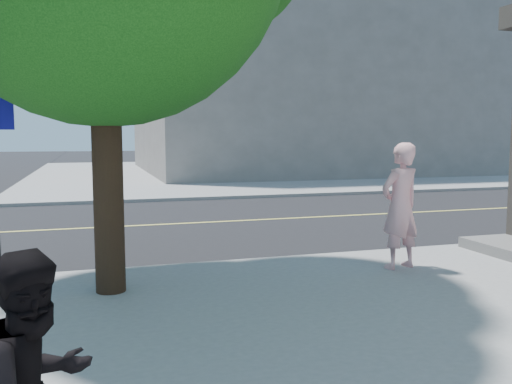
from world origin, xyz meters
name	(u,v)px	position (x,y,z in m)	size (l,w,h in m)	color
sidewalk_ne	(293,171)	(13.50, 21.50, 0.06)	(29.00, 25.00, 0.12)	gray
filler_ne	(298,51)	(14.00, 22.00, 7.12)	(18.00, 16.00, 14.00)	slate
man_on_phone	(400,206)	(6.49, -1.27, 1.07)	(0.70, 0.46, 1.91)	#E9A3A8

